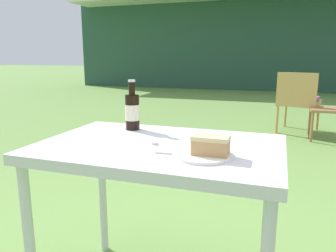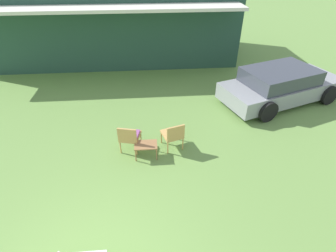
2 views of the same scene
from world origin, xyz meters
name	(u,v)px [view 1 (image 1 of 2)]	position (x,y,z in m)	size (l,w,h in m)	color
cabin_building	(257,38)	(-0.47, 11.24, 1.68)	(11.61, 5.44, 3.33)	#284C3D
wicker_chair_cushioned	(298,99)	(0.68, 3.63, 0.47)	(0.62, 0.65, 0.83)	tan
garden_side_table	(336,113)	(1.11, 3.32, 0.35)	(0.60, 0.41, 0.40)	#996B42
patio_table	(160,162)	(0.00, 0.00, 0.63)	(0.93, 0.62, 0.71)	silver
cake_on_plate	(207,149)	(0.21, -0.10, 0.74)	(0.21, 0.21, 0.07)	white
cola_bottle_near	(132,111)	(-0.21, 0.20, 0.80)	(0.07, 0.07, 0.23)	black
fork	(183,154)	(0.13, -0.12, 0.71)	(0.20, 0.03, 0.01)	silver
loose_bottle_cap	(155,143)	(-0.01, -0.02, 0.72)	(0.03, 0.03, 0.01)	silver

